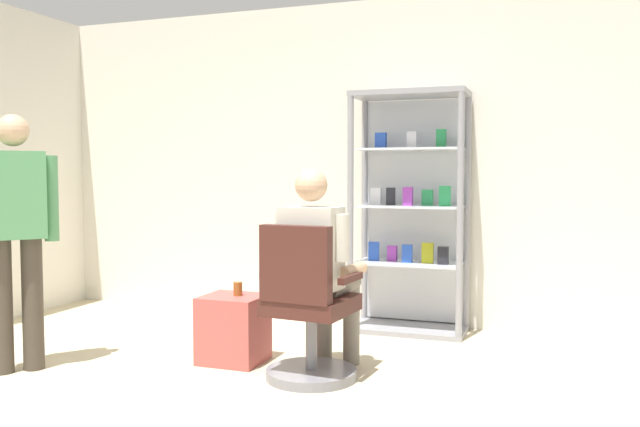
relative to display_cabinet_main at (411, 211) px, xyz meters
The scene contains 7 objects.
back_wall 0.61m from the display_cabinet_main, 149.42° to the left, with size 6.00×0.10×2.70m, color silver.
display_cabinet_main is the anchor object (origin of this frame).
office_chair 1.66m from the display_cabinet_main, 101.19° to the right, with size 0.59×0.56×0.96m.
seated_shopkeeper 1.42m from the display_cabinet_main, 101.88° to the right, with size 0.51×0.59×1.29m.
storage_crate 1.76m from the display_cabinet_main, 125.06° to the right, with size 0.40×0.37×0.45m, color #B24C47.
tea_glass 1.64m from the display_cabinet_main, 124.56° to the right, with size 0.06×0.06×0.09m, color brown.
standing_customer 2.88m from the display_cabinet_main, 137.18° to the right, with size 0.40×0.41×1.63m.
Camera 1 is at (1.53, -2.49, 1.26)m, focal length 37.51 mm.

